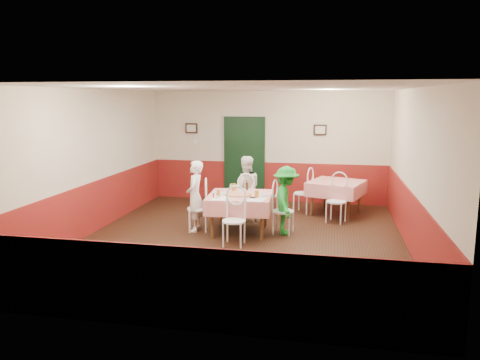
% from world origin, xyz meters
% --- Properties ---
extents(floor, '(7.00, 7.00, 0.00)m').
position_xyz_m(floor, '(0.00, 0.00, 0.00)').
color(floor, black).
rests_on(floor, ground).
extents(ceiling, '(7.00, 7.00, 0.00)m').
position_xyz_m(ceiling, '(0.00, 0.00, 2.80)').
color(ceiling, white).
rests_on(ceiling, back_wall).
extents(back_wall, '(6.00, 0.10, 2.80)m').
position_xyz_m(back_wall, '(0.00, 3.50, 1.40)').
color(back_wall, beige).
rests_on(back_wall, ground).
extents(front_wall, '(6.00, 0.10, 2.80)m').
position_xyz_m(front_wall, '(0.00, -3.50, 1.40)').
color(front_wall, beige).
rests_on(front_wall, ground).
extents(left_wall, '(0.10, 7.00, 2.80)m').
position_xyz_m(left_wall, '(-3.00, 0.00, 1.40)').
color(left_wall, beige).
rests_on(left_wall, ground).
extents(right_wall, '(0.10, 7.00, 2.80)m').
position_xyz_m(right_wall, '(3.00, 0.00, 1.40)').
color(right_wall, beige).
rests_on(right_wall, ground).
extents(wainscot_back, '(6.00, 0.03, 1.00)m').
position_xyz_m(wainscot_back, '(0.00, 3.48, 0.50)').
color(wainscot_back, maroon).
rests_on(wainscot_back, ground).
extents(wainscot_front, '(6.00, 0.03, 1.00)m').
position_xyz_m(wainscot_front, '(0.00, -3.48, 0.50)').
color(wainscot_front, maroon).
rests_on(wainscot_front, ground).
extents(wainscot_left, '(0.03, 7.00, 1.00)m').
position_xyz_m(wainscot_left, '(-2.98, 0.00, 0.50)').
color(wainscot_left, maroon).
rests_on(wainscot_left, ground).
extents(wainscot_right, '(0.03, 7.00, 1.00)m').
position_xyz_m(wainscot_right, '(2.98, 0.00, 0.50)').
color(wainscot_right, maroon).
rests_on(wainscot_right, ground).
extents(door, '(0.96, 0.06, 2.10)m').
position_xyz_m(door, '(-0.60, 3.45, 1.05)').
color(door, black).
rests_on(door, ground).
extents(picture_left, '(0.32, 0.03, 0.26)m').
position_xyz_m(picture_left, '(-2.00, 3.45, 1.85)').
color(picture_left, black).
rests_on(picture_left, back_wall).
extents(picture_right, '(0.32, 0.03, 0.26)m').
position_xyz_m(picture_right, '(1.30, 3.45, 1.85)').
color(picture_right, black).
rests_on(picture_right, back_wall).
extents(thermostat, '(0.10, 0.03, 0.10)m').
position_xyz_m(thermostat, '(-1.90, 3.45, 1.50)').
color(thermostat, white).
rests_on(thermostat, back_wall).
extents(main_table, '(1.30, 1.30, 0.77)m').
position_xyz_m(main_table, '(-0.14, 0.53, 0.38)').
color(main_table, red).
rests_on(main_table, ground).
extents(second_table, '(1.42, 1.42, 0.77)m').
position_xyz_m(second_table, '(1.73, 2.41, 0.38)').
color(second_table, red).
rests_on(second_table, ground).
extents(chair_left, '(0.51, 0.51, 0.90)m').
position_xyz_m(chair_left, '(-0.99, 0.48, 0.45)').
color(chair_left, white).
rests_on(chair_left, ground).
extents(chair_right, '(0.48, 0.48, 0.90)m').
position_xyz_m(chair_right, '(0.71, 0.59, 0.45)').
color(chair_right, white).
rests_on(chair_right, ground).
extents(chair_far, '(0.53, 0.53, 0.90)m').
position_xyz_m(chair_far, '(-0.20, 1.38, 0.45)').
color(chair_far, white).
rests_on(chair_far, ground).
extents(chair_near, '(0.43, 0.43, 0.90)m').
position_xyz_m(chair_near, '(-0.08, -0.31, 0.45)').
color(chair_near, white).
rests_on(chair_near, ground).
extents(chair_second_a, '(0.53, 0.53, 0.90)m').
position_xyz_m(chair_second_a, '(0.98, 2.41, 0.45)').
color(chair_second_a, white).
rests_on(chair_second_a, ground).
extents(chair_second_b, '(0.53, 0.53, 0.90)m').
position_xyz_m(chair_second_b, '(1.73, 1.66, 0.45)').
color(chair_second_b, white).
rests_on(chair_second_b, ground).
extents(pizza, '(0.52, 0.52, 0.03)m').
position_xyz_m(pizza, '(-0.16, 0.48, 0.78)').
color(pizza, '#B74723').
rests_on(pizza, main_table).
extents(plate_left, '(0.27, 0.27, 0.01)m').
position_xyz_m(plate_left, '(-0.54, 0.50, 0.77)').
color(plate_left, white).
rests_on(plate_left, main_table).
extents(plate_right, '(0.27, 0.27, 0.01)m').
position_xyz_m(plate_right, '(0.30, 0.57, 0.77)').
color(plate_right, white).
rests_on(plate_right, main_table).
extents(plate_far, '(0.27, 0.27, 0.01)m').
position_xyz_m(plate_far, '(-0.15, 0.93, 0.77)').
color(plate_far, white).
rests_on(plate_far, main_table).
extents(glass_a, '(0.07, 0.07, 0.13)m').
position_xyz_m(glass_a, '(-0.50, 0.24, 0.82)').
color(glass_a, '#BF7219').
rests_on(glass_a, main_table).
extents(glass_b, '(0.08, 0.08, 0.14)m').
position_xyz_m(glass_b, '(0.23, 0.32, 0.83)').
color(glass_b, '#BF7219').
rests_on(glass_b, main_table).
extents(glass_c, '(0.08, 0.08, 0.15)m').
position_xyz_m(glass_c, '(-0.34, 0.90, 0.83)').
color(glass_c, '#BF7219').
rests_on(glass_c, main_table).
extents(beer_bottle, '(0.06, 0.06, 0.20)m').
position_xyz_m(beer_bottle, '(-0.08, 0.95, 0.86)').
color(beer_bottle, '#381C0A').
rests_on(beer_bottle, main_table).
extents(shaker_a, '(0.04, 0.04, 0.09)m').
position_xyz_m(shaker_a, '(-0.51, 0.11, 0.81)').
color(shaker_a, silver).
rests_on(shaker_a, main_table).
extents(shaker_b, '(0.04, 0.04, 0.09)m').
position_xyz_m(shaker_b, '(-0.47, 0.06, 0.81)').
color(shaker_b, silver).
rests_on(shaker_b, main_table).
extents(shaker_c, '(0.04, 0.04, 0.09)m').
position_xyz_m(shaker_c, '(-0.57, 0.13, 0.81)').
color(shaker_c, '#B23319').
rests_on(shaker_c, main_table).
extents(menu_left, '(0.38, 0.45, 0.00)m').
position_xyz_m(menu_left, '(-0.45, 0.12, 0.76)').
color(menu_left, white).
rests_on(menu_left, main_table).
extents(menu_right, '(0.35, 0.44, 0.00)m').
position_xyz_m(menu_right, '(0.25, 0.17, 0.76)').
color(menu_right, white).
rests_on(menu_right, main_table).
extents(wallet, '(0.12, 0.10, 0.02)m').
position_xyz_m(wallet, '(0.16, 0.27, 0.77)').
color(wallet, black).
rests_on(wallet, main_table).
extents(diner_left, '(0.38, 0.54, 1.41)m').
position_xyz_m(diner_left, '(-1.04, 0.47, 0.71)').
color(diner_left, gray).
rests_on(diner_left, ground).
extents(diner_far, '(0.81, 0.72, 1.41)m').
position_xyz_m(diner_far, '(-0.20, 1.43, 0.70)').
color(diner_far, gray).
rests_on(diner_far, ground).
extents(diner_right, '(0.60, 0.92, 1.33)m').
position_xyz_m(diner_right, '(0.76, 0.59, 0.67)').
color(diner_right, gray).
rests_on(diner_right, ground).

